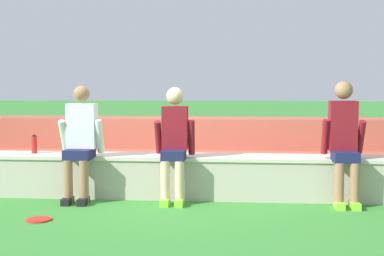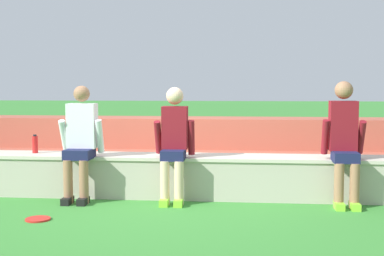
% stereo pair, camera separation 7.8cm
% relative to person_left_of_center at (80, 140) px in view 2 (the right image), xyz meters
% --- Properties ---
extents(ground_plane, '(80.00, 80.00, 0.00)m').
position_rel_person_left_of_center_xyz_m(ground_plane, '(1.05, 0.05, -0.74)').
color(ground_plane, '#388433').
extents(stone_seating_wall, '(9.29, 0.58, 0.53)m').
position_rel_person_left_of_center_xyz_m(stone_seating_wall, '(1.05, 0.31, -0.46)').
color(stone_seating_wall, '#B7AF9E').
rests_on(stone_seating_wall, ground).
extents(brick_bleachers, '(10.97, 1.49, 0.91)m').
position_rel_person_left_of_center_xyz_m(brick_bleachers, '(1.05, 1.57, -0.36)').
color(brick_bleachers, '#AD5642').
rests_on(brick_bleachers, ground).
extents(person_left_of_center, '(0.53, 0.53, 1.40)m').
position_rel_person_left_of_center_xyz_m(person_left_of_center, '(0.00, 0.00, 0.00)').
color(person_left_of_center, '#996B4C').
rests_on(person_left_of_center, ground).
extents(person_center, '(0.49, 0.54, 1.38)m').
position_rel_person_left_of_center_xyz_m(person_center, '(1.14, 0.03, -0.01)').
color(person_center, beige).
rests_on(person_center, ground).
extents(person_right_of_center, '(0.50, 0.56, 1.45)m').
position_rel_person_left_of_center_xyz_m(person_right_of_center, '(3.14, 0.06, 0.03)').
color(person_right_of_center, '#996B4C').
rests_on(person_right_of_center, ground).
extents(water_bottle_mid_left, '(0.07, 0.07, 0.24)m').
position_rel_person_left_of_center_xyz_m(water_bottle_mid_left, '(-0.72, 0.36, -0.10)').
color(water_bottle_mid_left, red).
rests_on(water_bottle_mid_left, stone_seating_wall).
extents(frisbee, '(0.26, 0.26, 0.02)m').
position_rel_person_left_of_center_xyz_m(frisbee, '(-0.16, -0.98, -0.73)').
color(frisbee, red).
rests_on(frisbee, ground).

